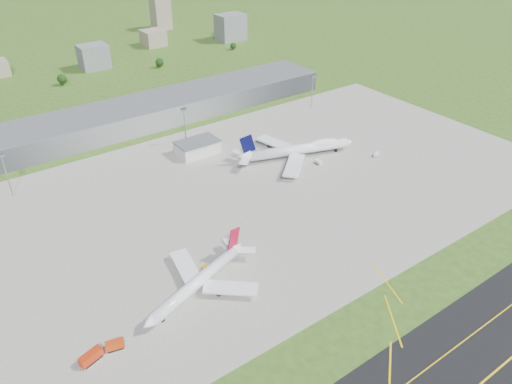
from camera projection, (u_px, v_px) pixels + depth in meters
ground at (150, 131)px, 351.99m from camera, size 1400.00×1400.00×0.00m
apron at (251, 193)px, 280.88m from camera, size 360.00×190.00×0.08m
terminal at (140, 114)px, 358.43m from camera, size 300.00×42.00×15.00m
ops_building at (197, 148)px, 320.29m from camera, size 26.00×16.00×8.00m
mast_west at (5, 168)px, 268.77m from camera, size 3.50×2.00×25.90m
mast_center at (185, 120)px, 323.48m from camera, size 3.50×2.00×25.90m
mast_east at (312, 86)px, 378.19m from camera, size 3.50×2.00×25.90m
airliner_red_twin at (199, 281)px, 211.40m from camera, size 61.08×46.39×17.31m
airliner_blue_quad at (299, 149)px, 314.44m from camera, size 76.09×58.30×20.42m
fire_truck at (91, 357)px, 180.39m from camera, size 9.39×5.74×3.87m
crash_tender at (115, 345)px, 185.24m from camera, size 7.27×4.45×3.51m
tug_yellow at (205, 268)px, 224.15m from camera, size 4.33×3.96×1.86m
van_white_near at (318, 162)px, 309.20m from camera, size 2.64×5.18×2.56m
van_white_far at (376, 155)px, 317.50m from camera, size 5.31×4.09×2.49m
bldg_c at (94, 57)px, 466.81m from camera, size 26.00×20.00×22.00m
bldg_ce at (153, 38)px, 535.83m from camera, size 22.00×24.00×16.00m
bldg_e at (231, 27)px, 551.73m from camera, size 30.00×22.00×28.00m
bldg_tall_e at (161, 14)px, 591.97m from camera, size 20.00×18.00×36.00m
tree_c at (62, 79)px, 428.87m from camera, size 8.10×8.10×9.90m
tree_e at (160, 62)px, 470.35m from camera, size 7.65×7.65×9.35m
tree_far_e at (233, 46)px, 522.54m from camera, size 6.30×6.30×7.70m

